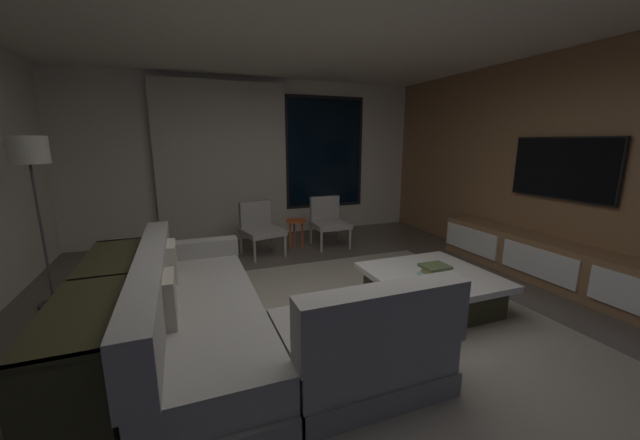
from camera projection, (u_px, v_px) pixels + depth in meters
name	position (u px, v px, depth m)	size (l,w,h in m)	color
floor	(339.00, 331.00, 3.20)	(9.20, 9.20, 0.00)	#564C44
back_wall_with_window	(251.00, 160.00, 6.18)	(6.60, 0.30, 2.70)	beige
media_wall	(591.00, 170.00, 3.99)	(0.12, 7.80, 2.70)	#8E6642
area_rug	(379.00, 328.00, 3.23)	(3.20, 3.80, 0.01)	gray
sectional_couch	(238.00, 321.00, 2.78)	(1.98, 2.50, 0.82)	gray
coffee_table	(430.00, 289.00, 3.63)	(1.16, 1.16, 0.36)	#34311B
book_stack_on_coffee_table	(435.00, 271.00, 3.48)	(0.27, 0.23, 0.12)	#97CCCA
accent_chair_near_window	(328.00, 219.00, 5.76)	(0.55, 0.57, 0.78)	#B2ADA0
accent_chair_by_curtain	(260.00, 226.00, 5.31)	(0.65, 0.67, 0.78)	#B2ADA0
side_stool	(296.00, 225.00, 5.59)	(0.32, 0.32, 0.46)	#BF4C1E
media_console	(554.00, 264.00, 4.17)	(0.46, 3.10, 0.52)	#8E6642
mounted_tv	(562.00, 168.00, 4.18)	(0.05, 1.25, 0.72)	black
console_table_behind_couch	(104.00, 319.00, 2.55)	(0.40, 2.10, 0.74)	#34311B
standing_lamp	(30.00, 162.00, 3.40)	(0.34, 0.34, 1.71)	#333335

